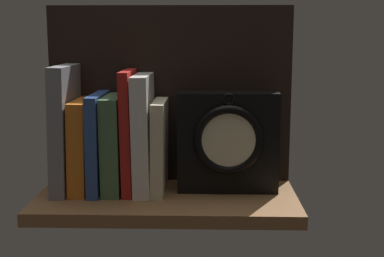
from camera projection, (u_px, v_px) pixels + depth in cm
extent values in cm
cube|color=brown|center=(167.00, 201.00, 108.24)|extent=(51.74, 24.80, 2.50)
cube|color=black|center=(170.00, 95.00, 116.33)|extent=(51.74, 1.20, 37.59)
cube|color=gray|center=(65.00, 129.00, 109.73)|extent=(3.57, 15.37, 25.57)
cube|color=orange|center=(83.00, 145.00, 110.24)|extent=(3.79, 14.21, 18.67)
cube|color=#2D4C8E|center=(98.00, 142.00, 110.04)|extent=(2.46, 15.58, 19.88)
cube|color=#476B44|center=(114.00, 144.00, 109.99)|extent=(3.71, 14.28, 19.43)
cube|color=red|center=(129.00, 131.00, 109.44)|extent=(2.31, 13.58, 24.59)
cube|color=silver|center=(144.00, 133.00, 109.44)|extent=(3.58, 15.09, 23.74)
cube|color=beige|center=(159.00, 146.00, 109.80)|extent=(2.79, 13.88, 18.53)
cube|color=black|center=(228.00, 142.00, 109.76)|extent=(20.25, 6.29, 20.25)
torus|color=black|center=(228.00, 140.00, 106.07)|extent=(13.83, 1.70, 13.83)
cylinder|color=beige|center=(228.00, 140.00, 106.07)|extent=(11.16, 0.60, 11.16)
cube|color=black|center=(223.00, 137.00, 105.49)|extent=(2.50, 0.30, 1.64)
cube|color=black|center=(239.00, 136.00, 105.37)|extent=(4.11, 0.30, 2.05)
torus|color=black|center=(229.00, 99.00, 105.07)|extent=(2.44, 0.44, 2.44)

